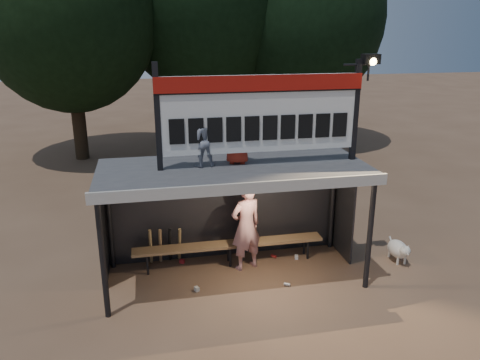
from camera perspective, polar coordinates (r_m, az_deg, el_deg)
The scene contains 12 objects.
ground at distance 9.60m, azimuth -0.70°, elevation -11.66°, with size 80.00×80.00×0.00m, color brown.
player at distance 9.51m, azimuth 0.74°, elevation -5.63°, with size 0.69×0.45×1.88m, color silver.
child_a at distance 8.56m, azimuth -4.72°, elevation 4.88°, with size 0.48×0.38×1.00m, color gray.
child_b at distance 8.72m, azimuth -0.33°, elevation 5.55°, with size 0.54×0.35×1.10m, color maroon.
dugout_shelter at distance 9.06m, azimuth -1.04°, elevation -0.70°, with size 5.10×2.08×2.32m.
scoreboard_assembly at distance 8.58m, azimuth 2.92°, elevation 8.40°, with size 4.10×0.27×1.99m.
bench at distance 9.88m, azimuth -1.32°, elevation -7.92°, with size 4.00×0.35×0.48m.
tree_left at distance 18.38m, azimuth -20.39°, elevation 19.32°, with size 6.46×6.46×9.27m.
tree_right at distance 19.82m, azimuth 8.20°, elevation 19.08°, with size 6.08×6.08×8.72m.
dog at distance 10.59m, azimuth 18.78°, elevation -8.01°, with size 0.36×0.81×0.49m.
bats at distance 10.00m, azimuth -9.11°, elevation -7.84°, with size 0.67×0.35×0.84m.
litter at distance 9.80m, azimuth 0.86°, elevation -10.76°, with size 2.55×1.46×0.08m.
Camera 1 is at (-1.56, -8.20, 4.75)m, focal length 35.00 mm.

